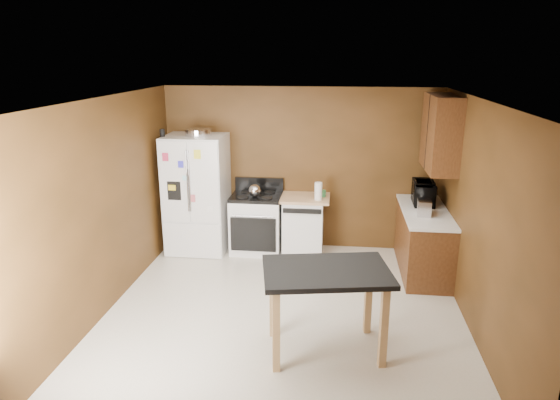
% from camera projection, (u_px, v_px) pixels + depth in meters
% --- Properties ---
extents(floor, '(4.50, 4.50, 0.00)m').
position_uv_depth(floor, '(284.00, 313.00, 5.93)').
color(floor, beige).
rests_on(floor, ground).
extents(ceiling, '(4.50, 4.50, 0.00)m').
position_uv_depth(ceiling, '(284.00, 100.00, 5.22)').
color(ceiling, white).
rests_on(ceiling, ground).
extents(wall_back, '(4.20, 0.00, 4.20)m').
position_uv_depth(wall_back, '(300.00, 169.00, 7.72)').
color(wall_back, '#593617').
rests_on(wall_back, ground).
extents(wall_front, '(4.20, 0.00, 4.20)m').
position_uv_depth(wall_front, '(248.00, 313.00, 3.43)').
color(wall_front, '#593617').
rests_on(wall_front, ground).
extents(wall_left, '(0.00, 4.50, 4.50)m').
position_uv_depth(wall_left, '(105.00, 207.00, 5.81)').
color(wall_left, '#593617').
rests_on(wall_left, ground).
extents(wall_right, '(0.00, 4.50, 4.50)m').
position_uv_depth(wall_right, '(479.00, 220.00, 5.33)').
color(wall_right, '#593617').
rests_on(wall_right, ground).
extents(roasting_pan, '(0.39, 0.39, 0.10)m').
position_uv_depth(roasting_pan, '(198.00, 132.00, 7.36)').
color(roasting_pan, silver).
rests_on(roasting_pan, refrigerator).
extents(pen_cup, '(0.07, 0.07, 0.11)m').
position_uv_depth(pen_cup, '(162.00, 133.00, 7.27)').
color(pen_cup, black).
rests_on(pen_cup, refrigerator).
extents(kettle, '(0.19, 0.19, 0.19)m').
position_uv_depth(kettle, '(255.00, 191.00, 7.46)').
color(kettle, silver).
rests_on(kettle, gas_range).
extents(paper_towel, '(0.15, 0.15, 0.26)m').
position_uv_depth(paper_towel, '(318.00, 191.00, 7.34)').
color(paper_towel, white).
rests_on(paper_towel, dishwasher).
extents(green_canister, '(0.10, 0.10, 0.10)m').
position_uv_depth(green_canister, '(323.00, 193.00, 7.52)').
color(green_canister, '#41AA64').
rests_on(green_canister, dishwasher).
extents(toaster, '(0.20, 0.30, 0.21)m').
position_uv_depth(toaster, '(424.00, 207.00, 6.63)').
color(toaster, silver).
rests_on(toaster, right_cabinets).
extents(microwave, '(0.37, 0.54, 0.29)m').
position_uv_depth(microwave, '(424.00, 194.00, 7.10)').
color(microwave, black).
rests_on(microwave, right_cabinets).
extents(refrigerator, '(0.90, 0.80, 1.80)m').
position_uv_depth(refrigerator, '(197.00, 194.00, 7.63)').
color(refrigerator, white).
rests_on(refrigerator, ground).
extents(gas_range, '(0.76, 0.68, 1.10)m').
position_uv_depth(gas_range, '(257.00, 222.00, 7.70)').
color(gas_range, white).
rests_on(gas_range, ground).
extents(dishwasher, '(0.78, 0.63, 0.89)m').
position_uv_depth(dishwasher, '(303.00, 224.00, 7.65)').
color(dishwasher, white).
rests_on(dishwasher, ground).
extents(right_cabinets, '(0.63, 1.58, 2.45)m').
position_uv_depth(right_cabinets, '(428.00, 209.00, 6.87)').
color(right_cabinets, brown).
rests_on(right_cabinets, ground).
extents(island, '(1.38, 1.05, 0.91)m').
position_uv_depth(island, '(326.00, 282.00, 4.98)').
color(island, black).
rests_on(island, ground).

